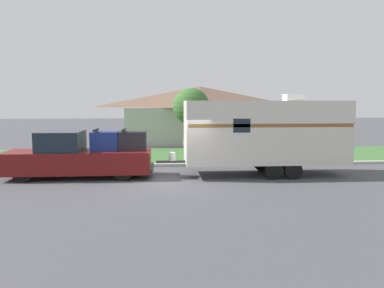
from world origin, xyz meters
name	(u,v)px	position (x,y,z in m)	size (l,w,h in m)	color
ground_plane	(180,182)	(0.00, 0.00, 0.00)	(120.00, 120.00, 0.00)	#47474C
curb_strip	(177,165)	(0.00, 3.75, 0.07)	(80.00, 0.30, 0.14)	#ADADA8
lawn_strip	(175,156)	(0.00, 7.40, 0.01)	(80.00, 7.00, 0.03)	#3D6B33
house_across_street	(200,113)	(2.29, 15.74, 2.32)	(12.34, 8.30, 4.48)	#B2B2A8
pickup_truck	(80,156)	(-4.20, 1.21, 0.91)	(6.18, 1.92, 2.07)	black
travel_trailer	(265,132)	(3.79, 1.21, 1.91)	(8.24, 2.33, 3.55)	black
mailbox	(188,146)	(0.59, 4.36, 0.95)	(0.48, 0.20, 1.24)	brown
tree_in_yard	(191,107)	(0.87, 5.54, 2.95)	(2.01, 2.01, 3.98)	brown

